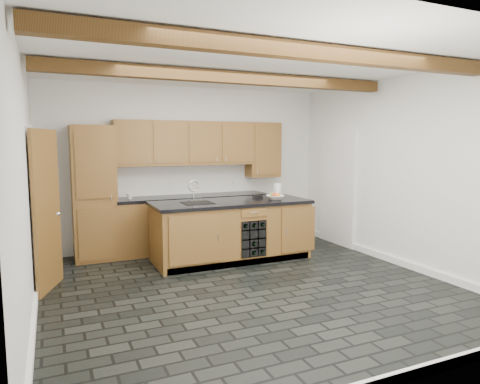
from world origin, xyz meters
The scene contains 10 objects.
ground centered at (0.00, 0.00, 0.00)m, with size 5.00×5.00×0.00m, color black.
room_shell centered at (-0.09, 0.53, 1.53)m, with size 5.01×5.00×5.00m.
back_cabinetry centered at (-0.38, 2.24, 0.98)m, with size 3.65×0.62×2.20m.
island centered at (0.31, 1.28, 0.46)m, with size 2.48×0.96×0.93m.
faucet centered at (-0.25, 1.33, 0.96)m, with size 0.45×0.40×0.34m.
kitchen_scale centered at (0.85, 1.47, 0.95)m, with size 0.17×0.12×0.05m.
fruit_bowl centered at (1.01, 1.16, 0.97)m, with size 0.29×0.29×0.07m, color white.
fruit_cluster centered at (1.01, 1.16, 1.00)m, with size 0.16×0.17×0.07m.
paper_towel centered at (1.20, 1.43, 1.04)m, with size 0.13×0.13×0.23m, color white.
mug centered at (-1.11, 2.16, 0.98)m, with size 0.11×0.11×0.10m, color white.
Camera 1 is at (-2.26, -4.80, 1.83)m, focal length 32.00 mm.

